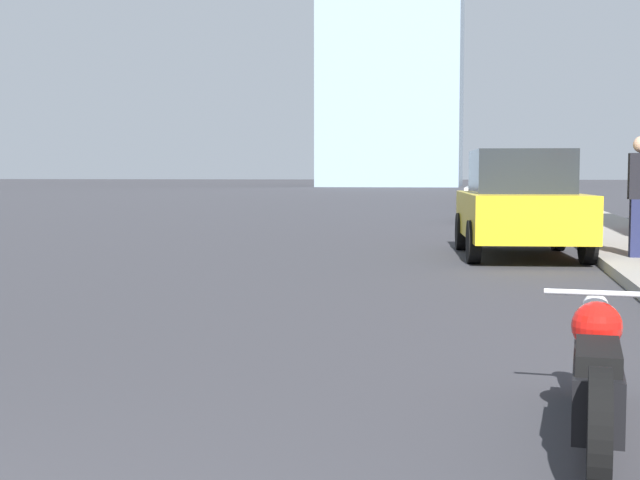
{
  "coord_description": "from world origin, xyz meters",
  "views": [
    {
      "loc": [
        2.59,
        -1.52,
        1.43
      ],
      "look_at": [
        1.24,
        5.68,
        0.88
      ],
      "focal_mm": 50.0,
      "sensor_mm": 36.0,
      "label": 1
    }
  ],
  "objects_px": {
    "parked_car_blue": "(501,187)",
    "parked_car_silver": "(498,181)",
    "parked_car_yellow": "(520,204)",
    "motorcycle": "(597,374)",
    "parked_car_black": "(497,183)",
    "parked_car_white": "(497,194)"
  },
  "relations": [
    {
      "from": "parked_car_blue",
      "to": "parked_car_silver",
      "type": "relative_size",
      "value": 1.07
    },
    {
      "from": "parked_car_yellow",
      "to": "parked_car_blue",
      "type": "height_order",
      "value": "parked_car_yellow"
    },
    {
      "from": "motorcycle",
      "to": "parked_car_yellow",
      "type": "xyz_separation_m",
      "value": [
        -0.04,
        10.75,
        0.55
      ]
    },
    {
      "from": "parked_car_black",
      "to": "parked_car_yellow",
      "type": "bearing_deg",
      "value": -92.85
    },
    {
      "from": "parked_car_white",
      "to": "parked_car_blue",
      "type": "bearing_deg",
      "value": 88.53
    },
    {
      "from": "parked_car_white",
      "to": "parked_car_blue",
      "type": "relative_size",
      "value": 0.88
    },
    {
      "from": "parked_car_blue",
      "to": "parked_car_silver",
      "type": "height_order",
      "value": "parked_car_blue"
    },
    {
      "from": "parked_car_yellow",
      "to": "parked_car_black",
      "type": "bearing_deg",
      "value": 84.12
    },
    {
      "from": "parked_car_black",
      "to": "parked_car_silver",
      "type": "distance_m",
      "value": 10.73
    },
    {
      "from": "parked_car_white",
      "to": "parked_car_blue",
      "type": "distance_m",
      "value": 11.11
    },
    {
      "from": "parked_car_yellow",
      "to": "parked_car_black",
      "type": "xyz_separation_m",
      "value": [
        -0.0,
        34.04,
        0.01
      ]
    },
    {
      "from": "parked_car_yellow",
      "to": "parked_car_white",
      "type": "bearing_deg",
      "value": 85.41
    },
    {
      "from": "parked_car_silver",
      "to": "parked_car_yellow",
      "type": "bearing_deg",
      "value": -91.79
    },
    {
      "from": "parked_car_silver",
      "to": "parked_car_blue",
      "type": "bearing_deg",
      "value": -91.85
    },
    {
      "from": "parked_car_blue",
      "to": "parked_car_silver",
      "type": "xyz_separation_m",
      "value": [
        0.09,
        22.31,
        0.01
      ]
    },
    {
      "from": "motorcycle",
      "to": "parked_car_white",
      "type": "relative_size",
      "value": 0.57
    },
    {
      "from": "motorcycle",
      "to": "parked_car_silver",
      "type": "relative_size",
      "value": 0.54
    },
    {
      "from": "motorcycle",
      "to": "parked_car_silver",
      "type": "distance_m",
      "value": 55.52
    },
    {
      "from": "motorcycle",
      "to": "parked_car_black",
      "type": "height_order",
      "value": "parked_car_black"
    },
    {
      "from": "motorcycle",
      "to": "parked_car_black",
      "type": "xyz_separation_m",
      "value": [
        -0.04,
        44.79,
        0.56
      ]
    },
    {
      "from": "parked_car_white",
      "to": "parked_car_black",
      "type": "bearing_deg",
      "value": 89.41
    },
    {
      "from": "motorcycle",
      "to": "parked_car_black",
      "type": "bearing_deg",
      "value": 95.89
    }
  ]
}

